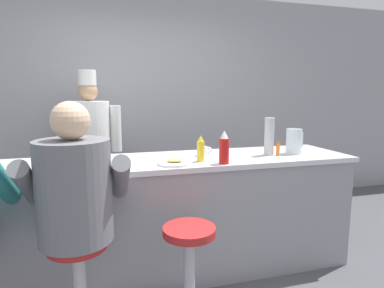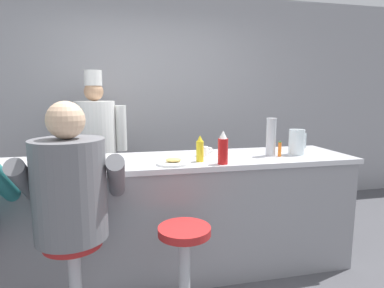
{
  "view_description": "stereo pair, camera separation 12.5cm",
  "coord_description": "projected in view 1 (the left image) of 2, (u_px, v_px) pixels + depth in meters",
  "views": [
    {
      "loc": [
        -0.47,
        -2.12,
        1.47
      ],
      "look_at": [
        0.21,
        0.32,
        1.07
      ],
      "focal_mm": 30.0,
      "sensor_mm": 36.0,
      "label": 1
    },
    {
      "loc": [
        -0.35,
        -2.15,
        1.47
      ],
      "look_at": [
        0.21,
        0.32,
        1.07
      ],
      "focal_mm": 30.0,
      "sensor_mm": 36.0,
      "label": 2
    }
  ],
  "objects": [
    {
      "name": "mustard_bottle_yellow",
      "position": [
        201.0,
        149.0,
        2.47
      ],
      "size": [
        0.06,
        0.06,
        0.2
      ],
      "color": "yellow",
      "rests_on": "diner_counter"
    },
    {
      "name": "coffee_mug_white",
      "position": [
        203.0,
        151.0,
        2.7
      ],
      "size": [
        0.13,
        0.09,
        0.08
      ],
      "color": "white",
      "rests_on": "diner_counter"
    },
    {
      "name": "hot_sauce_bottle_orange",
      "position": [
        278.0,
        149.0,
        2.7
      ],
      "size": [
        0.03,
        0.03,
        0.13
      ],
      "color": "orange",
      "rests_on": "diner_counter"
    },
    {
      "name": "water_pitcher_clear",
      "position": [
        294.0,
        141.0,
        2.79
      ],
      "size": [
        0.15,
        0.13,
        0.22
      ],
      "color": "silver",
      "rests_on": "diner_counter"
    },
    {
      "name": "cook_in_whites_near",
      "position": [
        90.0,
        143.0,
        3.49
      ],
      "size": [
        0.67,
        0.43,
        1.72
      ],
      "color": "#232328",
      "rests_on": "ground_plane"
    },
    {
      "name": "diner_seated_grey",
      "position": [
        75.0,
        197.0,
        1.84
      ],
      "size": [
        0.62,
        0.62,
        1.43
      ],
      "color": "#B2B5BA",
      "rests_on": "ground_plane"
    },
    {
      "name": "cup_stack_steel",
      "position": [
        269.0,
        136.0,
        2.72
      ],
      "size": [
        0.09,
        0.09,
        0.32
      ],
      "color": "#B7BABF",
      "rests_on": "diner_counter"
    },
    {
      "name": "diner_counter",
      "position": [
        167.0,
        216.0,
        2.64
      ],
      "size": [
        3.11,
        0.71,
        0.95
      ],
      "color": "gray",
      "rests_on": "ground_plane"
    },
    {
      "name": "empty_stool_round",
      "position": [
        189.0,
        258.0,
        2.05
      ],
      "size": [
        0.34,
        0.34,
        0.64
      ],
      "color": "#B2B5BA",
      "rests_on": "ground_plane"
    },
    {
      "name": "ketchup_bottle_red",
      "position": [
        224.0,
        148.0,
        2.38
      ],
      "size": [
        0.08,
        0.08,
        0.25
      ],
      "color": "red",
      "rests_on": "diner_counter"
    },
    {
      "name": "breakfast_plate",
      "position": [
        175.0,
        163.0,
        2.37
      ],
      "size": [
        0.26,
        0.26,
        0.05
      ],
      "color": "white",
      "rests_on": "diner_counter"
    },
    {
      "name": "wall_back",
      "position": [
        141.0,
        104.0,
        4.04
      ],
      "size": [
        10.0,
        0.06,
        2.7
      ],
      "color": "#99999E",
      "rests_on": "ground_plane"
    }
  ]
}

